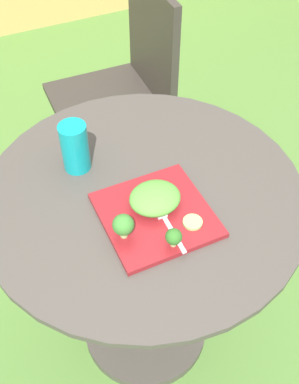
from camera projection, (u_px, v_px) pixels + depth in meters
ground_plane at (145, 328)px, 1.72m from camera, size 12.00×12.00×0.00m
patio_table at (144, 259)px, 1.39m from camera, size 0.82×0.82×0.75m
patio_chair at (127, 79)px, 1.90m from camera, size 0.45×0.45×0.90m
salad_plate at (156, 215)px, 1.11m from camera, size 0.25×0.25×0.01m
drinking_glass at (75, 149)px, 1.18m from camera, size 0.07×0.07×0.14m
fork at (166, 223)px, 1.08m from camera, size 0.03×0.15×0.00m
lettuce_mound at (156, 198)px, 1.10m from camera, size 0.12×0.11×0.05m
broccoli_floret_0 at (174, 237)px, 1.02m from camera, size 0.04×0.04×0.05m
broccoli_floret_1 at (123, 225)px, 1.03m from camera, size 0.05×0.05×0.06m
cucumber_slice_0 at (193, 222)px, 1.08m from camera, size 0.05×0.05×0.01m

